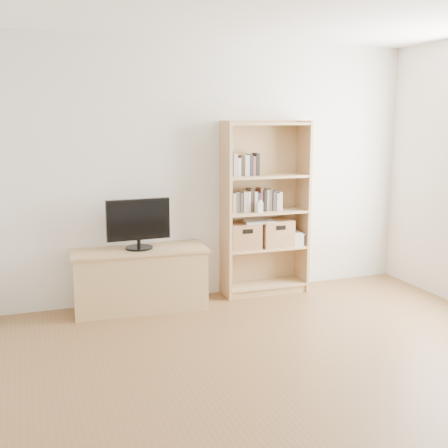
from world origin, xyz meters
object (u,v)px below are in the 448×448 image
bookshelf (265,209)px  basket_right (275,233)px  baby_monitor (260,207)px  laptop (259,222)px  tv_stand (140,280)px  television (138,224)px  basket_left (244,236)px

bookshelf → basket_right: (0.11, -0.01, -0.26)m
bookshelf → baby_monitor: 0.15m
bookshelf → laptop: (-0.08, -0.02, -0.13)m
tv_stand → laptop: laptop is taller
television → basket_right: bearing=0.6°
tv_stand → bookshelf: 1.49m
baby_monitor → basket_left: (-0.14, 0.10, -0.31)m
basket_left → bookshelf: bearing=3.6°
basket_right → tv_stand: bearing=-179.1°
television → basket_left: (1.11, 0.07, -0.21)m
baby_monitor → basket_right: baby_monitor is taller
basket_left → television: bearing=-173.3°
basket_right → television: bearing=-179.1°
basket_left → tv_stand: bearing=-173.3°
television → basket_right: 1.48m
laptop → basket_left: bearing=-176.3°
baby_monitor → laptop: (0.02, 0.08, -0.16)m
bookshelf → baby_monitor: (-0.10, -0.10, 0.03)m
television → basket_left: size_ratio=1.92×
bookshelf → basket_left: bearing=-178.8°
baby_monitor → television: bearing=-173.2°
laptop → tv_stand: bearing=-167.6°
tv_stand → basket_left: bearing=7.0°
baby_monitor → basket_right: (0.21, 0.09, -0.30)m
bookshelf → basket_right: bearing=-2.6°
bookshelf → tv_stand: bearing=-176.2°
tv_stand → television: 0.55m
tv_stand → bookshelf: (1.35, 0.07, 0.62)m
television → tv_stand: bearing=-2.0°
basket_left → basket_right: (0.35, -0.00, 0.01)m
television → basket_left: television is taller
bookshelf → baby_monitor: bookshelf is taller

